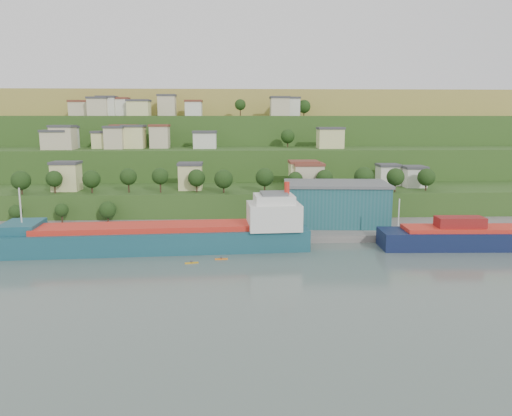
{
  "coord_description": "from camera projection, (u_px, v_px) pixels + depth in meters",
  "views": [
    {
      "loc": [
        3.07,
        -117.39,
        33.79
      ],
      "look_at": [
        9.21,
        15.0,
        10.01
      ],
      "focal_mm": 35.0,
      "sensor_mm": 36.0,
      "label": 1
    }
  ],
  "objects": [
    {
      "name": "pebble_beach",
      "position": [
        27.0,
        240.0,
        140.37
      ],
      "size": [
        40.0,
        18.0,
        2.4
      ],
      "primitive_type": "cube",
      "color": "slate",
      "rests_on": "ground"
    },
    {
      "name": "cargo_ship_near",
      "position": [
        169.0,
        238.0,
        129.41
      ],
      "size": [
        78.42,
        16.82,
        20.0
      ],
      "rotation": [
        0.0,
        0.0,
        0.06
      ],
      "color": "#164653",
      "rests_on": "ground"
    },
    {
      "name": "dinghy",
      "position": [
        44.0,
        239.0,
        135.07
      ],
      "size": [
        4.3,
        2.47,
        0.81
      ],
      "primitive_type": "cube",
      "rotation": [
        0.0,
        0.0,
        0.25
      ],
      "color": "silver",
      "rests_on": "pebble_beach"
    },
    {
      "name": "ground",
      "position": [
        221.0,
        260.0,
        121.25
      ],
      "size": [
        500.0,
        500.0,
        0.0
      ],
      "primitive_type": "plane",
      "color": "#47564F",
      "rests_on": "ground"
    },
    {
      "name": "kayak_yellow",
      "position": [
        192.0,
        262.0,
        118.13
      ],
      "size": [
        3.25,
        1.15,
        0.8
      ],
      "rotation": [
        0.0,
        0.0,
        0.19
      ],
      "color": "#C38E17",
      "rests_on": "ground"
    },
    {
      "name": "hillside",
      "position": [
        228.0,
        178.0,
        287.09
      ],
      "size": [
        360.0,
        210.18,
        96.0
      ],
      "color": "#284719",
      "rests_on": "ground"
    },
    {
      "name": "caravan",
      "position": [
        23.0,
        234.0,
        137.52
      ],
      "size": [
        5.9,
        3.84,
        2.55
      ],
      "primitive_type": "cube",
      "rotation": [
        0.0,
        0.0,
        0.31
      ],
      "color": "silver",
      "rests_on": "pebble_beach"
    },
    {
      "name": "cargo_ship_far",
      "position": [
        506.0,
        238.0,
        132.16
      ],
      "size": [
        61.98,
        12.47,
        16.75
      ],
      "rotation": [
        0.0,
        0.0,
        -0.04
      ],
      "color": "#0C1937",
      "rests_on": "ground"
    },
    {
      "name": "kayak_orange",
      "position": [
        221.0,
        259.0,
        121.38
      ],
      "size": [
        3.13,
        0.64,
        0.78
      ],
      "rotation": [
        0.0,
        0.0,
        0.03
      ],
      "color": "orange",
      "rests_on": "ground"
    },
    {
      "name": "warehouse",
      "position": [
        336.0,
        203.0,
        151.77
      ],
      "size": [
        32.32,
        21.23,
        12.8
      ],
      "rotation": [
        0.0,
        0.0,
        -0.07
      ],
      "color": "#1D5458",
      "rests_on": "quay"
    },
    {
      "name": "quay",
      "position": [
        290.0,
        233.0,
        149.69
      ],
      "size": [
        220.0,
        26.0,
        4.0
      ],
      "primitive_type": "cube",
      "color": "slate",
      "rests_on": "ground"
    }
  ]
}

